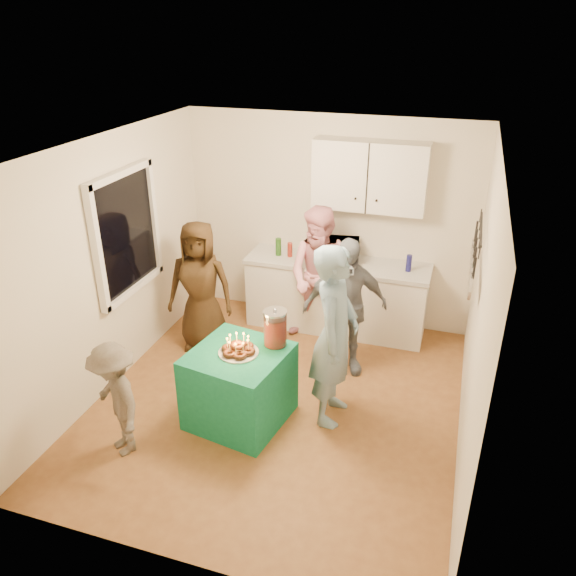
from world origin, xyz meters
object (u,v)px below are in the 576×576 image
(party_table, at_px, (239,386))
(man_birthday, at_px, (335,336))
(microwave, at_px, (338,251))
(woman_back_left, at_px, (200,286))
(punch_jar, at_px, (275,329))
(woman_back_center, at_px, (321,277))
(woman_back_right, at_px, (345,307))
(child_near_left, at_px, (116,400))
(counter, at_px, (336,297))

(party_table, xyz_separation_m, man_birthday, (0.84, 0.33, 0.53))
(microwave, xyz_separation_m, woman_back_left, (-1.40, -0.90, -0.27))
(punch_jar, relative_size, woman_back_left, 0.22)
(woman_back_center, bearing_deg, man_birthday, -62.87)
(party_table, relative_size, woman_back_right, 0.54)
(woman_back_left, height_order, woman_back_right, woman_back_right)
(party_table, height_order, child_near_left, child_near_left)
(woman_back_center, distance_m, woman_back_right, 0.67)
(counter, xyz_separation_m, punch_jar, (-0.18, -1.80, 0.50))
(microwave, distance_m, party_table, 2.20)
(man_birthday, bearing_deg, counter, 11.90)
(microwave, bearing_deg, man_birthday, -88.17)
(punch_jar, relative_size, child_near_left, 0.31)
(punch_jar, bearing_deg, microwave, 84.22)
(man_birthday, bearing_deg, woman_back_right, 5.04)
(man_birthday, distance_m, woman_back_right, 0.83)
(woman_back_left, bearing_deg, woman_back_center, 13.29)
(party_table, relative_size, woman_back_center, 0.50)
(microwave, xyz_separation_m, woman_back_right, (0.30, -0.90, -0.26))
(counter, distance_m, woman_back_right, 1.01)
(party_table, height_order, punch_jar, punch_jar)
(woman_back_right, bearing_deg, counter, 82.93)
(microwave, distance_m, child_near_left, 3.13)
(microwave, relative_size, punch_jar, 1.49)
(man_birthday, xyz_separation_m, woman_back_right, (-0.08, 0.82, -0.12))
(woman_back_right, height_order, child_near_left, woman_back_right)
(punch_jar, xyz_separation_m, woman_back_center, (0.08, 1.43, -0.09))
(man_birthday, xyz_separation_m, woman_back_center, (-0.48, 1.36, -0.06))
(microwave, height_order, punch_jar, microwave)
(party_table, distance_m, man_birthday, 1.05)
(punch_jar, distance_m, child_near_left, 1.56)
(counter, height_order, woman_back_right, woman_back_right)
(man_birthday, relative_size, woman_back_left, 1.16)
(party_table, distance_m, child_near_left, 1.15)
(man_birthday, height_order, woman_back_left, man_birthday)
(microwave, height_order, party_table, microwave)
(microwave, xyz_separation_m, woman_back_center, (-0.11, -0.36, -0.20))
(punch_jar, distance_m, woman_back_center, 1.44)
(woman_back_left, distance_m, woman_back_center, 1.41)
(punch_jar, bearing_deg, woman_back_left, 143.72)
(punch_jar, xyz_separation_m, child_near_left, (-1.14, -0.99, -0.37))
(child_near_left, bearing_deg, microwave, 101.06)
(woman_back_left, relative_size, woman_back_right, 1.00)
(counter, relative_size, child_near_left, 1.98)
(child_near_left, bearing_deg, punch_jar, 77.45)
(woman_back_right, bearing_deg, punch_jar, -143.51)
(counter, relative_size, woman_back_right, 1.40)
(party_table, xyz_separation_m, punch_jar, (0.29, 0.25, 0.55))
(punch_jar, height_order, woman_back_center, woman_back_center)
(woman_back_left, bearing_deg, counter, 23.43)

